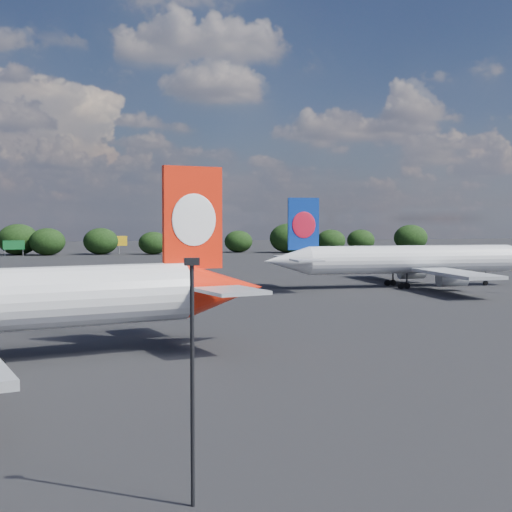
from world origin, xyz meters
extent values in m
plane|color=black|center=(0.00, 60.00, 0.00)|extent=(500.00, 500.00, 0.00)
cone|color=red|center=(15.10, 20.50, 4.76)|extent=(8.59, 6.59, 4.76)
cube|color=red|center=(12.35, 19.75, 10.84)|extent=(5.17, 1.84, 8.56)
ellipsoid|color=white|center=(12.43, 19.47, 10.67)|extent=(3.90, 1.23, 4.38)
ellipsoid|color=white|center=(12.28, 20.02, 10.67)|extent=(3.90, 1.23, 4.38)
cube|color=#A9ABB1|center=(14.65, 14.95, 5.14)|extent=(5.63, 6.63, 0.29)
cube|color=#A9ABB1|center=(11.89, 25.04, 5.14)|extent=(5.63, 6.63, 0.29)
cylinder|color=silver|center=(52.89, 64.09, 4.38)|extent=(33.33, 4.60, 4.38)
sphere|color=silver|center=(69.54, 63.98, 4.38)|extent=(4.41, 4.41, 4.38)
cone|color=silver|center=(32.74, 64.22, 4.38)|extent=(7.04, 4.43, 4.38)
cube|color=navy|center=(35.37, 64.20, 9.99)|extent=(4.82, 0.47, 7.89)
ellipsoid|color=red|center=(35.37, 63.94, 9.83)|extent=(3.68, 0.20, 4.03)
ellipsoid|color=red|center=(35.37, 64.46, 9.83)|extent=(3.68, 0.20, 4.03)
cube|color=#A9ABB1|center=(34.46, 59.39, 4.73)|extent=(3.98, 5.28, 0.26)
cube|color=#A9ABB1|center=(34.52, 69.03, 4.73)|extent=(3.98, 5.28, 0.26)
cube|color=#A9ABB1|center=(54.57, 52.68, 2.98)|extent=(5.81, 17.56, 0.48)
cube|color=#A9ABB1|center=(54.72, 75.47, 2.98)|extent=(5.81, 17.56, 0.48)
cylinder|color=#A9ABB1|center=(56.35, 57.06, 1.84)|extent=(4.40, 2.39, 2.37)
cube|color=#A9ABB1|center=(56.35, 57.06, 2.45)|extent=(1.93, 0.28, 1.05)
cylinder|color=#A9ABB1|center=(56.44, 71.08, 1.84)|extent=(4.40, 2.39, 2.37)
cube|color=#A9ABB1|center=(56.44, 71.08, 2.45)|extent=(1.93, 0.28, 1.05)
cylinder|color=black|center=(51.12, 61.47, 1.31)|extent=(0.25, 0.25, 2.19)
cylinder|color=black|center=(51.12, 61.47, 0.48)|extent=(0.97, 0.40, 0.96)
cylinder|color=black|center=(50.16, 61.48, 0.48)|extent=(0.97, 0.40, 0.96)
cylinder|color=black|center=(51.16, 66.73, 1.31)|extent=(0.25, 0.25, 2.19)
cylinder|color=black|center=(51.16, 66.73, 0.48)|extent=(0.97, 0.40, 0.96)
cylinder|color=black|center=(50.19, 66.73, 0.48)|extent=(0.97, 0.40, 0.96)
cylinder|color=black|center=(66.04, 64.00, 1.27)|extent=(0.21, 0.21, 2.19)
cylinder|color=black|center=(66.04, 64.00, 0.39)|extent=(0.79, 0.31, 0.79)
cylinder|color=black|center=(7.74, -13.41, 4.52)|extent=(0.16, 0.16, 9.04)
cube|color=black|center=(7.74, -13.41, 9.19)|extent=(0.55, 0.30, 0.28)
cube|color=#136129|center=(-18.00, 176.00, 3.20)|extent=(6.00, 0.30, 2.60)
cylinder|color=gray|center=(-20.50, 176.00, 1.00)|extent=(0.20, 0.20, 2.00)
cylinder|color=gray|center=(-15.50, 176.00, 1.00)|extent=(0.20, 0.20, 2.00)
cube|color=yellow|center=(12.00, 182.00, 4.00)|extent=(5.00, 0.30, 3.00)
cylinder|color=gray|center=(12.00, 182.00, 1.25)|extent=(0.30, 0.30, 2.50)
ellipsoid|color=black|center=(-17.42, 182.53, 4.61)|extent=(12.00, 10.15, 9.23)
ellipsoid|color=black|center=(-8.83, 178.16, 4.01)|extent=(10.44, 8.83, 8.03)
ellipsoid|color=black|center=(6.56, 179.54, 4.00)|extent=(10.40, 8.80, 8.00)
ellipsoid|color=black|center=(21.99, 176.45, 3.43)|extent=(8.92, 7.55, 6.87)
ellipsoid|color=black|center=(32.88, 182.26, 3.38)|extent=(8.78, 7.43, 6.75)
ellipsoid|color=black|center=(49.74, 183.96, 3.50)|extent=(9.10, 7.70, 7.00)
ellipsoid|color=black|center=(64.54, 177.45, 4.65)|extent=(12.08, 10.22, 9.29)
ellipsoid|color=black|center=(79.76, 180.49, 3.64)|extent=(9.46, 8.01, 7.28)
ellipsoid|color=black|center=(91.26, 183.58, 3.60)|extent=(9.36, 7.92, 7.20)
ellipsoid|color=black|center=(107.65, 180.32, 4.39)|extent=(11.42, 9.67, 8.79)
camera|label=1|loc=(4.19, -39.42, 10.76)|focal=50.00mm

